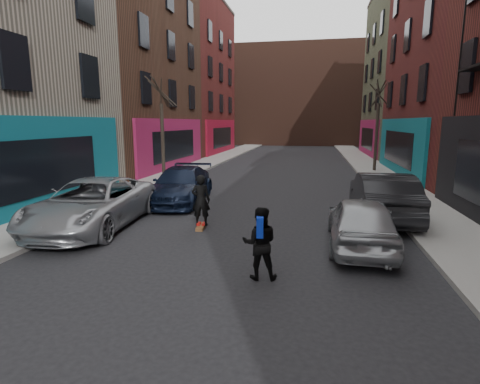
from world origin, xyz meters
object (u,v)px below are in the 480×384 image
at_px(parked_right_far, 361,222).
at_px(skateboarder, 201,200).
at_px(tree_right_far, 378,118).
at_px(parked_left_far, 93,204).
at_px(skateboard, 201,227).
at_px(pedestrian, 260,243).
at_px(tree_left_far, 162,120).
at_px(parked_left_end, 181,185).
at_px(parked_right_end, 382,196).

xyz_separation_m(parked_right_far, skateboarder, (-4.68, 0.92, 0.20)).
xyz_separation_m(tree_right_far, parked_left_far, (-10.80, -15.65, -2.77)).
distance_m(parked_left_far, skateboard, 3.49).
height_order(tree_right_far, skateboard, tree_right_far).
bearing_deg(parked_right_far, pedestrian, 48.58).
relative_size(parked_left_far, parked_right_far, 1.35).
bearing_deg(tree_left_far, tree_right_far, 25.82).
distance_m(tree_right_far, parked_left_far, 19.21).
bearing_deg(pedestrian, tree_left_far, -67.37).
distance_m(parked_left_end, pedestrian, 8.28).
height_order(parked_right_far, parked_right_end, parked_right_end).
relative_size(tree_right_far, skateboard, 8.50).
bearing_deg(parked_right_far, parked_left_end, -32.86).
distance_m(tree_left_far, tree_right_far, 13.78).
xyz_separation_m(skateboard, skateboarder, (0.00, 0.00, 0.85)).
bearing_deg(pedestrian, parked_left_end, -66.23).
height_order(tree_right_far, pedestrian, tree_right_far).
height_order(skateboard, skateboarder, skateboarder).
distance_m(parked_right_far, parked_right_end, 3.37).
distance_m(parked_left_far, pedestrian, 6.40).
xyz_separation_m(parked_right_far, skateboard, (-4.68, 0.92, -0.65)).
bearing_deg(tree_right_far, parked_left_far, -124.61).
bearing_deg(tree_left_far, skateboard, -61.33).
xyz_separation_m(parked_right_far, pedestrian, (-2.34, -2.52, 0.09)).
bearing_deg(parked_left_end, parked_right_far, -39.34).
height_order(tree_left_far, parked_right_far, tree_left_far).
relative_size(skateboard, pedestrian, 0.51).
distance_m(tree_right_far, skateboard, 17.18).
xyz_separation_m(skateboarder, pedestrian, (2.34, -3.44, -0.11)).
bearing_deg(parked_left_far, pedestrian, -31.38).
relative_size(tree_right_far, parked_left_end, 1.37).
relative_size(parked_left_end, parked_right_end, 1.01).
height_order(parked_left_far, pedestrian, pedestrian).
bearing_deg(tree_left_far, pedestrian, -59.76).
xyz_separation_m(parked_left_end, parked_right_far, (6.66, -4.55, -0.02)).
relative_size(tree_left_far, parked_left_far, 1.18).
xyz_separation_m(parked_left_far, parked_left_end, (1.40, 4.18, -0.05)).
bearing_deg(pedestrian, parked_right_far, -140.51).
height_order(parked_right_far, skateboard, parked_right_far).
distance_m(tree_left_far, parked_left_far, 10.12).
relative_size(parked_right_far, parked_right_end, 0.83).
bearing_deg(parked_left_far, parked_right_far, -7.15).
height_order(parked_left_far, parked_right_far, parked_left_far).
xyz_separation_m(tree_left_far, tree_right_far, (12.40, 6.00, 0.15)).
xyz_separation_m(parked_left_end, parked_right_end, (7.72, -1.35, 0.09)).
xyz_separation_m(tree_left_far, skateboard, (4.98, -9.10, -3.33)).
bearing_deg(skateboard, parked_left_end, 112.56).
bearing_deg(tree_right_far, skateboard, -116.18).
height_order(tree_left_far, skateboarder, tree_left_far).
relative_size(parked_right_far, skateboarder, 2.55).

